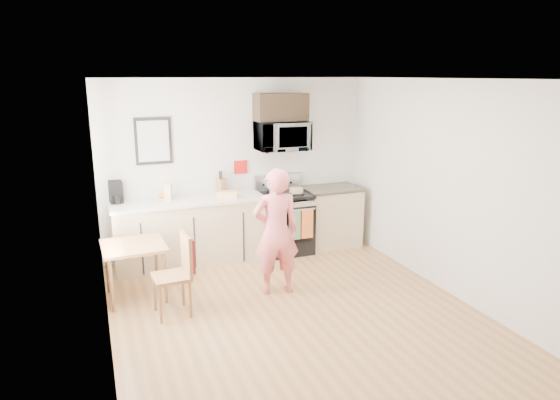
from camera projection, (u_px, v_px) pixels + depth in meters
name	position (u px, v px, depth m)	size (l,w,h in m)	color
floor	(296.00, 314.00, 5.67)	(4.60, 4.60, 0.00)	brown
back_wall	(237.00, 167.00, 7.43)	(4.00, 0.04, 2.60)	silver
front_wall	(434.00, 285.00, 3.27)	(4.00, 0.04, 2.60)	silver
left_wall	(100.00, 223.00, 4.66)	(0.04, 4.60, 2.60)	silver
right_wall	(449.00, 188.00, 6.05)	(0.04, 4.60, 2.60)	silver
ceiling	(298.00, 79.00, 5.03)	(4.00, 4.60, 0.04)	white
window	(99.00, 180.00, 5.33)	(0.06, 1.40, 1.50)	white
cabinet_left	(190.00, 233.00, 7.09)	(2.10, 0.60, 0.90)	tan
countertop_left	(189.00, 201.00, 6.98)	(2.14, 0.64, 0.04)	silver
cabinet_right	(331.00, 217.00, 7.87)	(0.84, 0.60, 0.90)	tan
countertop_right	(332.00, 188.00, 7.75)	(0.88, 0.64, 0.04)	black
range	(284.00, 224.00, 7.57)	(0.76, 0.70, 1.16)	black
microwave	(282.00, 136.00, 7.34)	(0.76, 0.51, 0.42)	#BBBABF
upper_cabinet	(281.00, 107.00, 7.28)	(0.76, 0.35, 0.40)	black
wall_art	(153.00, 141.00, 6.88)	(0.50, 0.04, 0.65)	black
wall_trivet	(241.00, 167.00, 7.44)	(0.20, 0.02, 0.20)	#AB130E
person	(276.00, 232.00, 6.06)	(0.57, 0.38, 1.57)	#C93937
dining_table	(134.00, 251.00, 5.95)	(0.73, 0.73, 0.68)	brown
chair	(182.00, 263.00, 5.57)	(0.46, 0.42, 0.93)	brown
knife_block	(222.00, 186.00, 7.27)	(0.11, 0.15, 0.23)	brown
utensil_crock	(222.00, 184.00, 7.32)	(0.12, 0.12, 0.35)	#AB130E
fruit_bowl	(163.00, 197.00, 6.95)	(0.25, 0.25, 0.09)	white
milk_carton	(168.00, 192.00, 6.89)	(0.09, 0.09, 0.24)	#D5B97F
coffee_maker	(116.00, 193.00, 6.78)	(0.18, 0.26, 0.30)	black
bread_bag	(227.00, 194.00, 7.06)	(0.28, 0.13, 0.10)	tan
cake	(296.00, 191.00, 7.40)	(0.25, 0.25, 0.08)	black
kettle	(274.00, 184.00, 7.51)	(0.21, 0.21, 0.27)	white
pot	(276.00, 194.00, 7.16)	(0.20, 0.33, 0.10)	#BBBABF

